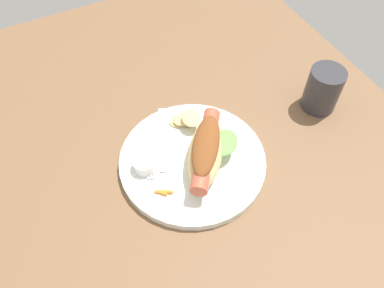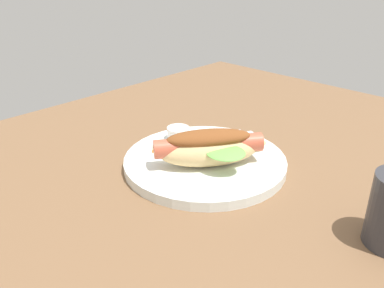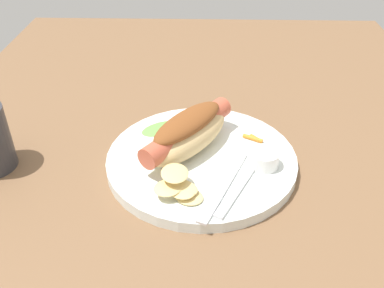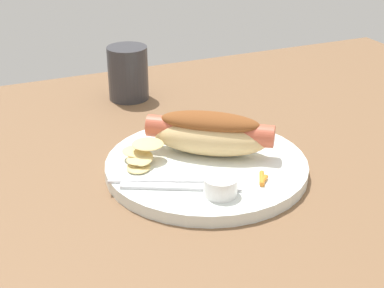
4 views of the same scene
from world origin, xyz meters
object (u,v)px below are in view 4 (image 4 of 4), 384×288
Objects in this scene: fork at (178,187)px; hot_dog at (209,132)px; knife at (169,179)px; drinking_cup at (128,73)px; chips_pile at (141,155)px; sauce_ramekin at (221,186)px; carrot_garnish at (263,179)px; plate at (206,166)px.

hot_dog is at bearing 69.81° from fork.
knife is 1.62× the size of drinking_cup.
chips_pile is (1.62, -5.69, 1.02)cm from knife.
hot_dog is 1.09× the size of knife.
drinking_cup is at bearing -91.32° from sauce_ramekin.
sauce_ramekin is at bearing 6.86° from carrot_garnish.
drinking_cup is at bearing 103.38° from knife.
chips_pile is (6.06, -11.20, 0.06)cm from sauce_ramekin.
knife is (0.34, -2.18, -0.02)cm from fork.
fork is at bearing -14.14° from carrot_garnish.
drinking_cup is (-4.99, -34.82, 2.82)cm from fork.
plate is 8.88cm from carrot_garnish.
drinking_cup reaches higher than chips_pile.
chips_pile reaches higher than knife.
hot_dog is 5.41× the size of carrot_garnish.
fork is at bearing 103.97° from chips_pile.
knife is 33.20cm from drinking_cup.
drinking_cup reaches higher than hot_dog.
chips_pile reaches higher than sauce_ramekin.
fork is 0.91× the size of knife.
hot_dog is 27.83cm from drinking_cup.
drinking_cup reaches higher than plate.
carrot_garnish reaches higher than knife.
hot_dog is at bearing -108.13° from sauce_ramekin.
fork is 10.60cm from carrot_garnish.
plate is 1.79× the size of knife.
fork is at bearing 81.85° from drinking_cup.
hot_dog is at bearing -125.27° from plate.
fork reaches higher than plate.
sauce_ramekin is 5.37cm from fork.
chips_pile is at bearing -18.06° from plate.
knife is (6.52, 3.03, 0.98)cm from plate.
plate is 8.79cm from chips_pile.
knife is 6.00cm from chips_pile.
fork is 1.48× the size of drinking_cup.
knife reaches higher than plate.
sauce_ramekin is at bearing -28.47° from knife.
plate is at bearing -89.02° from hot_dog.
drinking_cup is (1.20, -29.61, 3.82)cm from plate.
chips_pile reaches higher than carrot_garnish.
knife is at bearing -111.63° from hot_dog.
sauce_ramekin is 7.14cm from knife.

